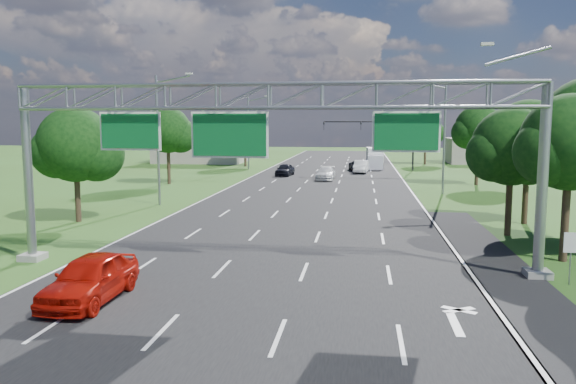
% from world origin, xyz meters
% --- Properties ---
extents(ground, '(220.00, 220.00, 0.00)m').
position_xyz_m(ground, '(0.00, 30.00, 0.00)').
color(ground, '#2D4E17').
rests_on(ground, ground).
extents(road, '(18.00, 180.00, 0.02)m').
position_xyz_m(road, '(0.00, 30.00, 0.00)').
color(road, black).
rests_on(road, ground).
extents(road_flare, '(3.00, 30.00, 0.02)m').
position_xyz_m(road_flare, '(10.20, 14.00, 0.00)').
color(road_flare, black).
rests_on(road_flare, ground).
extents(sign_gantry, '(23.50, 1.00, 9.56)m').
position_xyz_m(sign_gantry, '(0.33, 12.00, 6.89)').
color(sign_gantry, gray).
rests_on(sign_gantry, ground).
extents(regulatory_sign, '(0.60, 0.08, 2.10)m').
position_xyz_m(regulatory_sign, '(12.40, 10.98, 1.51)').
color(regulatory_sign, gray).
rests_on(regulatory_sign, ground).
extents(traffic_signal, '(12.21, 0.24, 7.00)m').
position_xyz_m(traffic_signal, '(7.48, 65.00, 5.17)').
color(traffic_signal, black).
rests_on(traffic_signal, ground).
extents(streetlight_l_near, '(2.97, 0.22, 10.16)m').
position_xyz_m(streetlight_l_near, '(-11.30, 30.00, 5.58)').
color(streetlight_l_near, gray).
rests_on(streetlight_l_near, ground).
extents(streetlight_l_far, '(2.97, 0.22, 10.16)m').
position_xyz_m(streetlight_l_far, '(-11.30, 65.00, 5.58)').
color(streetlight_l_far, gray).
rests_on(streetlight_l_far, ground).
extents(streetlight_r_mid, '(2.97, 0.22, 10.16)m').
position_xyz_m(streetlight_r_mid, '(11.30, 40.00, 5.58)').
color(streetlight_r_mid, gray).
rests_on(streetlight_r_mid, ground).
extents(tree_cluster_right, '(9.91, 14.60, 8.68)m').
position_xyz_m(tree_cluster_right, '(14.80, 19.19, 5.31)').
color(tree_cluster_right, '#2D2116').
rests_on(tree_cluster_right, ground).
extents(tree_verge_la, '(5.76, 4.80, 7.40)m').
position_xyz_m(tree_verge_la, '(-13.92, 22.04, 4.76)').
color(tree_verge_la, '#2D2116').
rests_on(tree_verge_la, ground).
extents(tree_verge_lb, '(5.76, 4.80, 8.06)m').
position_xyz_m(tree_verge_lb, '(-15.92, 45.04, 5.41)').
color(tree_verge_lb, '#2D2116').
rests_on(tree_verge_lb, ground).
extents(tree_verge_lc, '(5.76, 4.80, 7.62)m').
position_xyz_m(tree_verge_lc, '(-12.92, 70.04, 4.98)').
color(tree_verge_lc, '#2D2116').
rests_on(tree_verge_lc, ground).
extents(tree_verge_rd, '(5.76, 4.80, 8.28)m').
position_xyz_m(tree_verge_rd, '(16.08, 48.04, 5.63)').
color(tree_verge_rd, '#2D2116').
rests_on(tree_verge_rd, ground).
extents(tree_verge_re, '(5.76, 4.80, 7.84)m').
position_xyz_m(tree_verge_re, '(14.08, 78.04, 5.20)').
color(tree_verge_re, '#2D2116').
rests_on(tree_verge_re, ground).
extents(building_left, '(14.00, 10.00, 5.00)m').
position_xyz_m(building_left, '(-22.00, 78.00, 2.50)').
color(building_left, gray).
rests_on(building_left, ground).
extents(building_right, '(12.00, 9.00, 4.00)m').
position_xyz_m(building_right, '(24.00, 82.00, 2.00)').
color(building_right, gray).
rests_on(building_right, ground).
extents(red_coupe, '(2.02, 4.98, 1.69)m').
position_xyz_m(red_coupe, '(-5.37, 6.56, 0.85)').
color(red_coupe, '#B91308').
rests_on(red_coupe, ground).
extents(car_queue_a, '(2.13, 4.98, 1.43)m').
position_xyz_m(car_queue_a, '(0.15, 51.65, 0.72)').
color(car_queue_a, silver).
rests_on(car_queue_a, ground).
extents(car_queue_b, '(2.78, 4.95, 1.31)m').
position_xyz_m(car_queue_b, '(3.72, 64.31, 0.65)').
color(car_queue_b, black).
rests_on(car_queue_b, ground).
extents(car_queue_c, '(2.20, 4.51, 1.48)m').
position_xyz_m(car_queue_c, '(-5.12, 55.93, 0.74)').
color(car_queue_c, black).
rests_on(car_queue_c, ground).
extents(car_queue_d, '(2.06, 4.97, 1.60)m').
position_xyz_m(car_queue_d, '(4.11, 61.30, 0.80)').
color(car_queue_d, silver).
rests_on(car_queue_d, ground).
extents(box_truck, '(2.45, 7.62, 2.85)m').
position_xyz_m(box_truck, '(6.04, 69.97, 1.37)').
color(box_truck, white).
rests_on(box_truck, ground).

